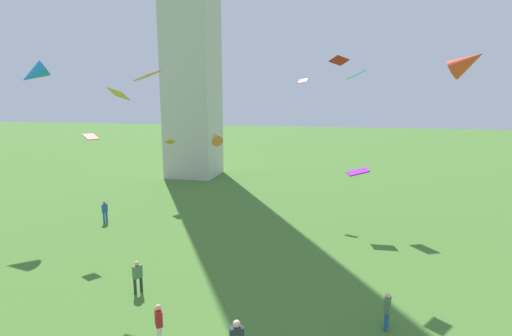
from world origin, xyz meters
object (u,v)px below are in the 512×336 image
Objects in this scene: kite_flying_3 at (339,61)px; kite_flying_7 at (170,142)px; person_4 at (138,275)px; kite_flying_9 at (34,74)px; person_1 at (159,322)px; kite_flying_8 at (91,137)px; kite_flying_1 at (148,76)px; person_2 at (105,211)px; kite_flying_6 at (356,75)px; kite_flying_5 at (215,137)px; kite_flying_0 at (467,62)px; kite_flying_2 at (358,172)px; kite_flying_4 at (303,81)px; person_0 at (387,309)px; kite_flying_10 at (118,94)px.

kite_flying_7 is (-14.22, 7.53, -5.88)m from kite_flying_3.
person_4 is 0.67× the size of kite_flying_9.
kite_flying_8 is (-8.81, 9.01, 5.95)m from person_1.
kite_flying_1 is 1.29× the size of kite_flying_7.
kite_flying_9 is (-4.60, -0.47, 9.98)m from person_2.
kite_flying_6 is at bearing 170.56° from person_4.
kite_flying_3 reaches higher than kite_flying_5.
kite_flying_3 is (-8.59, -6.73, -0.32)m from kite_flying_0.
kite_flying_2 is (18.30, 2.27, 3.30)m from person_2.
kite_flying_0 is 25.66m from kite_flying_8.
kite_flying_7 is 0.46× the size of kite_flying_9.
kite_flying_7 is (-5.34, 3.63, -0.86)m from kite_flying_5.
person_1 is 1.91× the size of kite_flying_4.
kite_flying_8 is (-6.08, -6.13, 0.52)m from kite_flying_5.
kite_flying_8 is at bearing -63.00° from kite_flying_7.
person_4 is at bearing 172.60° from kite_flying_3.
person_0 is 1.32× the size of kite_flying_8.
person_0 is at bearing -120.33° from person_2.
kite_flying_1 is 15.46m from kite_flying_2.
person_1 is at bearing -35.37° from kite_flying_7.
kite_flying_0 is 30.57m from kite_flying_9.
kite_flying_5 is (-10.38, 0.31, 2.11)m from kite_flying_2.
kite_flying_6 reaches higher than person_1.
kite_flying_6 reaches higher than kite_flying_8.
kite_flying_10 is (-2.11, 2.71, 8.55)m from person_4.
person_4 is 0.54× the size of kite_flying_0.
kite_flying_6 is (10.19, 16.28, 10.10)m from person_4.
kite_flying_5 is at bearing -75.67° from person_2.
kite_flying_5 reaches higher than kite_flying_7.
kite_flying_8 is at bearing -156.36° from person_2.
kite_flying_3 is at bearing 54.83° from kite_flying_2.
kite_flying_0 is 2.10× the size of kite_flying_1.
kite_flying_6 reaches higher than person_2.
kite_flying_7 is (-8.07, 18.76, 4.57)m from person_1.
kite_flying_2 is 1.34× the size of kite_flying_3.
kite_flying_6 is (9.96, 14.74, 0.72)m from kite_flying_1.
person_1 is at bearing 122.28° from person_0.
kite_flying_0 is at bearing -168.74° from kite_flying_2.
kite_flying_5 is at bearing -2.83° from kite_flying_7.
person_4 is 1.35× the size of kite_flying_8.
person_0 is 0.53× the size of kite_flying_0.
person_2 is at bearing -129.67° from kite_flying_4.
kite_flying_4 is at bearing 30.38° from person_0.
kite_flying_4 is at bearing 98.32° from kite_flying_1.
person_4 is 9.52m from kite_flying_1.
kite_flying_4 is at bearing 41.55° from kite_flying_7.
person_4 is at bearing 170.85° from kite_flying_8.
kite_flying_8 reaches higher than kite_flying_5.
kite_flying_0 reaches higher than kite_flying_2.
person_1 is 0.68× the size of kite_flying_9.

